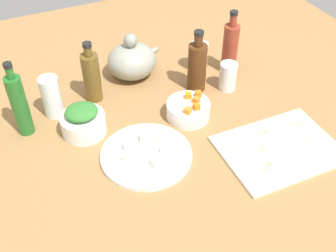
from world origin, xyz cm
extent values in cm
cube|color=olive|center=(0.00, 0.00, 1.50)|extent=(190.00, 190.00, 3.00)
cube|color=silver|center=(26.27, -17.21, 3.50)|extent=(32.40, 24.42, 1.00)
cylinder|color=white|center=(-8.40, -3.99, 3.60)|extent=(25.24, 25.24, 1.20)
cylinder|color=white|center=(-20.90, 13.03, 6.00)|extent=(12.93, 12.93, 6.00)
cylinder|color=white|center=(9.70, 6.50, 5.57)|extent=(13.17, 13.17, 5.15)
ellipsoid|color=gray|center=(2.35, 34.13, 8.90)|extent=(16.66, 15.84, 11.80)
sphere|color=gray|center=(2.35, 34.13, 16.67)|extent=(4.66, 4.66, 4.66)
cylinder|color=gray|center=(9.43, 34.13, 10.37)|extent=(5.38, 2.00, 3.93)
cylinder|color=#4E2A12|center=(18.84, 18.63, 11.01)|extent=(6.00, 6.00, 16.02)
cylinder|color=#4E2A12|center=(18.84, 18.63, 20.91)|extent=(2.70, 2.70, 3.78)
cylinder|color=black|center=(18.84, 18.63, 23.40)|extent=(3.00, 3.00, 1.20)
cylinder|color=brown|center=(-13.45, 27.41, 10.97)|extent=(5.49, 5.49, 15.94)
cylinder|color=brown|center=(-13.45, 27.41, 20.48)|extent=(2.47, 2.47, 3.08)
cylinder|color=black|center=(-13.45, 27.41, 22.62)|extent=(2.75, 2.75, 1.20)
cylinder|color=maroon|center=(33.86, 23.34, 11.56)|extent=(5.19, 5.19, 17.12)
cylinder|color=maroon|center=(33.86, 23.34, 22.10)|extent=(2.34, 2.34, 3.96)
cylinder|color=black|center=(33.86, 23.34, 24.69)|extent=(2.60, 2.60, 1.20)
cylinder|color=#226524|center=(-36.23, 20.44, 12.47)|extent=(4.64, 4.64, 18.93)
cylinder|color=#226524|center=(-36.23, 20.44, 23.65)|extent=(2.09, 2.09, 3.44)
cylinder|color=black|center=(-36.23, 20.44, 25.97)|extent=(2.32, 2.32, 1.20)
cylinder|color=white|center=(-26.86, 24.79, 9.62)|extent=(5.79, 5.79, 13.24)
cylinder|color=white|center=(24.83, 28.40, 8.04)|extent=(6.13, 6.13, 10.07)
cylinder|color=white|center=(28.10, 14.33, 7.69)|extent=(5.67, 5.67, 9.39)
cube|color=orange|center=(13.95, 8.36, 9.05)|extent=(2.16, 2.16, 1.80)
cube|color=orange|center=(7.45, 2.63, 9.05)|extent=(2.46, 2.46, 1.80)
cube|color=orange|center=(10.71, 3.25, 9.05)|extent=(1.97, 1.97, 1.80)
cube|color=orange|center=(10.89, 8.98, 9.05)|extent=(2.32, 2.32, 1.80)
cube|color=orange|center=(12.00, 5.91, 9.05)|extent=(2.44, 2.44, 1.80)
ellipsoid|color=#32762F|center=(-20.90, 13.03, 10.65)|extent=(11.12, 10.60, 3.30)
cube|color=white|center=(-3.68, -1.42, 5.30)|extent=(2.81, 2.81, 2.20)
cube|color=#F3EBCC|center=(-6.91, 1.27, 5.30)|extent=(2.73, 2.73, 2.20)
cube|color=white|center=(-10.36, -4.03, 5.30)|extent=(3.08, 3.08, 2.20)
cube|color=white|center=(-12.13, -0.40, 5.30)|extent=(2.81, 2.81, 2.20)
cube|color=white|center=(-3.45, -5.62, 5.30)|extent=(3.10, 3.10, 2.20)
cube|color=silver|center=(-7.91, -9.23, 5.30)|extent=(2.53, 2.53, 2.20)
cube|color=white|center=(-13.92, -4.47, 5.30)|extent=(2.93, 2.93, 2.20)
pyramid|color=beige|center=(19.63, -23.83, 5.43)|extent=(6.16, 6.05, 2.86)
pyramid|color=beige|center=(15.42, -12.02, 5.06)|extent=(5.39, 5.40, 2.12)
pyramid|color=beige|center=(21.62, -17.37, 5.17)|extent=(4.62, 4.84, 2.34)
pyramid|color=beige|center=(36.41, -13.45, 5.29)|extent=(7.54, 7.30, 2.59)
pyramid|color=beige|center=(26.01, -12.39, 5.25)|extent=(6.53, 7.03, 2.51)
pyramid|color=beige|center=(35.87, -19.07, 5.28)|extent=(6.02, 5.88, 2.57)
camera|label=1|loc=(-36.45, -79.11, 85.22)|focal=44.43mm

